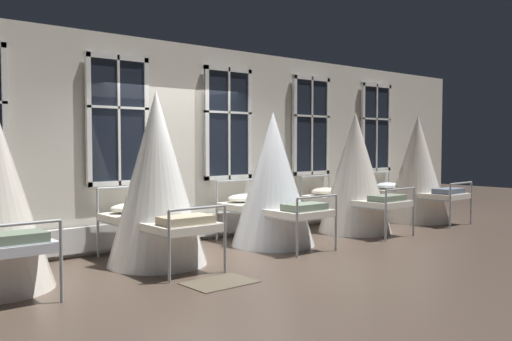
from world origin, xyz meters
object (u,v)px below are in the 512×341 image
object	(u,v)px
cot_fourth	(273,180)
cot_fifth	(355,174)
cot_sixth	(417,170)
cot_third	(157,180)

from	to	relation	value
cot_fourth	cot_fifth	world-z (taller)	cot_fifth
cot_sixth	cot_third	bearing A→B (deg)	89.73
cot_third	cot_sixth	size ratio (longest dim) A/B	1.06
cot_third	cot_fifth	size ratio (longest dim) A/B	1.06
cot_third	cot_fifth	world-z (taller)	cot_third
cot_third	cot_sixth	world-z (taller)	cot_third
cot_fourth	cot_third	bearing A→B (deg)	91.81
cot_third	cot_sixth	bearing A→B (deg)	-88.65
cot_third	cot_sixth	distance (m)	6.19
cot_fourth	cot_sixth	xyz separation A→B (m)	(4.07, 0.03, 0.04)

